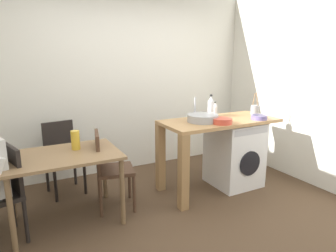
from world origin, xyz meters
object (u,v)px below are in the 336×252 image
(mixing_bowl, at_px, (222,121))
(vase, at_px, (75,140))
(colander, at_px, (259,117))
(bottle_tall_green, at_px, (211,107))
(bottle_squat_brown, at_px, (215,109))
(chair_opposite, at_px, (108,166))
(dining_table, at_px, (63,163))
(chair_spare_by_wall, at_px, (62,153))
(utensil_crock, at_px, (255,110))
(washing_machine, at_px, (234,153))
(chair_person_seat, at_px, (3,189))

(mixing_bowl, height_order, vase, mixing_bowl)
(colander, bearing_deg, vase, 170.16)
(bottle_tall_green, height_order, colander, bottle_tall_green)
(bottle_squat_brown, bearing_deg, chair_opposite, -175.36)
(dining_table, distance_m, colander, 2.39)
(dining_table, distance_m, chair_spare_by_wall, 0.79)
(bottle_tall_green, relative_size, colander, 1.49)
(dining_table, xyz_separation_m, mixing_bowl, (1.78, -0.26, 0.31))
(bottle_tall_green, bearing_deg, bottle_squat_brown, 25.84)
(bottle_tall_green, height_order, utensil_crock, utensil_crock)
(mixing_bowl, xyz_separation_m, utensil_crock, (0.75, 0.25, 0.03))
(bottle_squat_brown, bearing_deg, utensil_crock, -21.27)
(washing_machine, bearing_deg, bottle_squat_brown, 121.14)
(chair_person_seat, xyz_separation_m, washing_machine, (2.72, 0.01, -0.08))
(utensil_crock, bearing_deg, chair_person_seat, -178.78)
(dining_table, xyz_separation_m, chair_person_seat, (-0.55, -0.08, -0.14))
(bottle_tall_green, bearing_deg, colander, -42.90)
(utensil_crock, bearing_deg, vase, 177.29)
(colander, bearing_deg, chair_spare_by_wall, 155.03)
(chair_opposite, bearing_deg, bottle_squat_brown, 106.76)
(bottle_tall_green, distance_m, vase, 1.77)
(chair_spare_by_wall, height_order, bottle_tall_green, bottle_tall_green)
(chair_person_seat, xyz_separation_m, vase, (0.70, 0.18, 0.33))
(washing_machine, bearing_deg, bottle_tall_green, 142.59)
(mixing_bowl, xyz_separation_m, colander, (0.57, -0.02, -0.01))
(washing_machine, distance_m, colander, 0.59)
(dining_table, xyz_separation_m, utensil_crock, (2.54, -0.01, 0.35))
(bottle_squat_brown, bearing_deg, mixing_bowl, -116.89)
(colander, relative_size, vase, 0.99)
(utensil_crock, bearing_deg, dining_table, 179.71)
(mixing_bowl, xyz_separation_m, vase, (-1.63, 0.36, -0.12))
(washing_machine, relative_size, vase, 4.25)
(dining_table, xyz_separation_m, washing_machine, (2.17, -0.07, -0.21))
(dining_table, bearing_deg, utensil_crock, -0.29)
(chair_person_seat, bearing_deg, colander, -110.73)
(dining_table, bearing_deg, chair_opposite, 7.83)
(washing_machine, height_order, utensil_crock, utensil_crock)
(colander, distance_m, vase, 2.24)
(chair_person_seat, bearing_deg, vase, -92.38)
(chair_person_seat, height_order, utensil_crock, utensil_crock)
(mixing_bowl, distance_m, colander, 0.57)
(colander, bearing_deg, chair_person_seat, 175.98)
(mixing_bowl, relative_size, colander, 1.20)
(chair_person_seat, bearing_deg, chair_spare_by_wall, -53.50)
(utensil_crock, bearing_deg, chair_opposite, 177.82)
(bottle_tall_green, distance_m, mixing_bowl, 0.43)
(chair_person_seat, distance_m, washing_machine, 2.72)
(bottle_tall_green, distance_m, bottle_squat_brown, 0.13)
(chair_opposite, xyz_separation_m, colander, (1.88, -0.35, 0.44))
(chair_person_seat, relative_size, bottle_squat_brown, 4.79)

